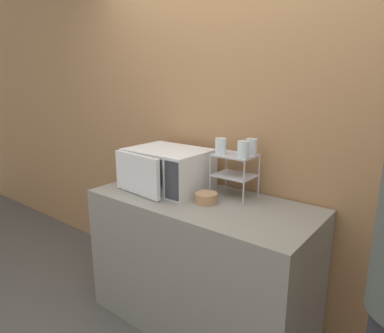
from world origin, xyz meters
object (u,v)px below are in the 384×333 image
at_px(dish_rack, 235,166).
at_px(glass_front_left, 221,146).
at_px(glass_front_right, 243,149).
at_px(bowl, 206,198).
at_px(glass_back_right, 251,147).
at_px(microwave, 167,169).

height_order(dish_rack, glass_front_left, glass_front_left).
xyz_separation_m(glass_front_right, bowl, (-0.16, -0.16, -0.30)).
distance_m(glass_back_right, glass_front_right, 0.10).
height_order(microwave, dish_rack, dish_rack).
relative_size(microwave, glass_back_right, 5.31).
relative_size(microwave, glass_front_right, 5.31).
relative_size(dish_rack, bowl, 2.00).
bearing_deg(bowl, dish_rack, 71.88).
bearing_deg(bowl, glass_back_right, 59.16).
xyz_separation_m(microwave, glass_back_right, (0.55, 0.20, 0.19)).
xyz_separation_m(dish_rack, bowl, (-0.07, -0.22, -0.17)).
bearing_deg(glass_front_right, glass_back_right, 90.28).
bearing_deg(glass_front_left, glass_back_right, 31.32).
bearing_deg(glass_front_right, glass_front_left, 178.91).
distance_m(glass_front_right, bowl, 0.38).
distance_m(glass_front_left, bowl, 0.35).
relative_size(glass_front_right, bowl, 0.74).
bearing_deg(glass_front_left, glass_front_right, -1.09).
bearing_deg(bowl, glass_front_right, 45.40).
height_order(microwave, glass_front_right, glass_front_right).
bearing_deg(microwave, dish_rack, 17.68).
xyz_separation_m(glass_front_left, glass_front_right, (0.17, -0.00, 0.00)).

